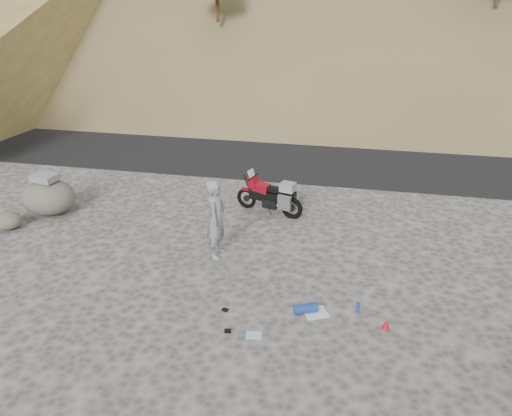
# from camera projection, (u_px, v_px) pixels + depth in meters

# --- Properties ---
(ground) EXTENTS (140.00, 140.00, 0.00)m
(ground) POSITION_uv_depth(u_px,v_px,m) (230.00, 271.00, 11.41)
(ground) COLOR #464341
(ground) RESTS_ON ground
(road) EXTENTS (120.00, 7.00, 0.05)m
(road) POSITION_uv_depth(u_px,v_px,m) (286.00, 149.00, 19.41)
(road) COLOR black
(road) RESTS_ON ground
(motorcycle) EXTENTS (2.01, 0.93, 1.23)m
(motorcycle) POSITION_uv_depth(u_px,v_px,m) (272.00, 197.00, 13.93)
(motorcycle) COLOR black
(motorcycle) RESTS_ON ground
(man) EXTENTS (0.49, 0.72, 1.94)m
(man) POSITION_uv_depth(u_px,v_px,m) (218.00, 255.00, 12.05)
(man) COLOR gray
(man) RESTS_ON ground
(boulder) EXTENTS (1.88, 1.76, 1.16)m
(boulder) POSITION_uv_depth(u_px,v_px,m) (48.00, 196.00, 13.99)
(boulder) COLOR #5B554E
(boulder) RESTS_ON ground
(small_rock) EXTENTS (0.77, 0.69, 0.46)m
(small_rock) POSITION_uv_depth(u_px,v_px,m) (7.00, 221.00, 13.23)
(small_rock) COLOR #5B554E
(small_rock) RESTS_ON ground
(gear_white_cloth) EXTENTS (0.58, 0.56, 0.02)m
(gear_white_cloth) POSITION_uv_depth(u_px,v_px,m) (315.00, 313.00, 9.98)
(gear_white_cloth) COLOR white
(gear_white_cloth) RESTS_ON ground
(gear_blue_mat) EXTENTS (0.51, 0.36, 0.19)m
(gear_blue_mat) POSITION_uv_depth(u_px,v_px,m) (306.00, 309.00, 9.95)
(gear_blue_mat) COLOR #193C96
(gear_blue_mat) RESTS_ON ground
(gear_bottle) EXTENTS (0.09, 0.09, 0.20)m
(gear_bottle) POSITION_uv_depth(u_px,v_px,m) (358.00, 307.00, 10.00)
(gear_bottle) COLOR #193C96
(gear_bottle) RESTS_ON ground
(gear_funnel) EXTENTS (0.18, 0.18, 0.19)m
(gear_funnel) POSITION_uv_depth(u_px,v_px,m) (386.00, 324.00, 9.50)
(gear_funnel) COLOR red
(gear_funnel) RESTS_ON ground
(gear_glove_a) EXTENTS (0.14, 0.12, 0.03)m
(gear_glove_a) POSITION_uv_depth(u_px,v_px,m) (225.00, 310.00, 10.04)
(gear_glove_a) COLOR black
(gear_glove_a) RESTS_ON ground
(gear_glove_b) EXTENTS (0.14, 0.12, 0.04)m
(gear_glove_b) POSITION_uv_depth(u_px,v_px,m) (228.00, 331.00, 9.44)
(gear_glove_b) COLOR black
(gear_glove_b) RESTS_ON ground
(gear_blue_cloth) EXTENTS (0.32, 0.26, 0.01)m
(gear_blue_cloth) POSITION_uv_depth(u_px,v_px,m) (254.00, 335.00, 9.35)
(gear_blue_cloth) COLOR #9CD0F1
(gear_blue_cloth) RESTS_ON ground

